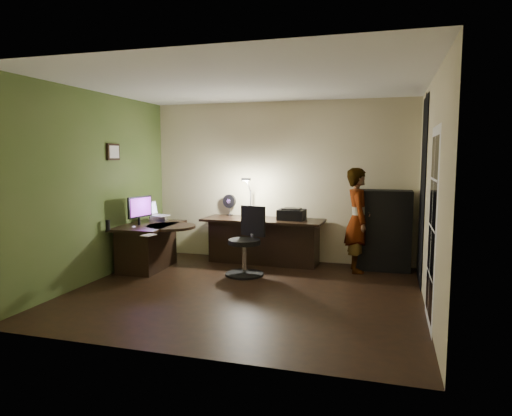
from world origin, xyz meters
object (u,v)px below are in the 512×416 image
(desk_left, at_px, (150,247))
(monitor, at_px, (139,215))
(desk_right, at_px, (263,241))
(office_chair, at_px, (244,241))
(cabinet, at_px, (383,230))
(person, at_px, (358,220))

(desk_left, relative_size, monitor, 2.41)
(desk_left, height_order, desk_right, desk_right)
(office_chair, bearing_deg, cabinet, 43.02)
(office_chair, distance_m, person, 1.78)
(monitor, bearing_deg, cabinet, 27.66)
(cabinet, bearing_deg, desk_right, -177.04)
(cabinet, relative_size, monitor, 2.45)
(person, bearing_deg, desk_left, 91.62)
(desk_right, relative_size, person, 1.24)
(desk_right, distance_m, person, 1.60)
(desk_left, distance_m, cabinet, 3.71)
(desk_left, relative_size, desk_right, 0.62)
(desk_left, distance_m, office_chair, 1.57)
(desk_right, bearing_deg, desk_left, -150.44)
(cabinet, relative_size, office_chair, 1.22)
(desk_left, distance_m, monitor, 0.53)
(desk_right, relative_size, monitor, 3.90)
(desk_right, relative_size, cabinet, 1.59)
(person, bearing_deg, office_chair, 102.19)
(desk_right, height_order, monitor, monitor)
(person, bearing_deg, monitor, 92.71)
(cabinet, bearing_deg, person, -150.40)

